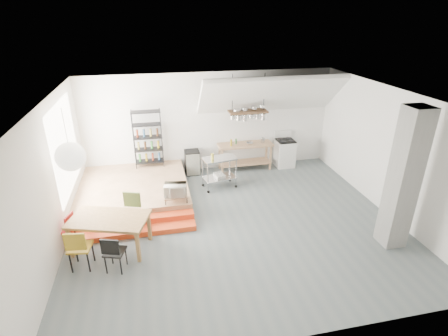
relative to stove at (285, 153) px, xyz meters
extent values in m
plane|color=slate|center=(-2.50, -3.16, -0.48)|extent=(8.00, 8.00, 0.00)
cube|color=silver|center=(-2.50, 0.34, 1.12)|extent=(8.00, 0.04, 3.20)
cube|color=silver|center=(-6.50, -3.16, 1.12)|extent=(0.04, 7.00, 3.20)
cube|color=silver|center=(1.50, -3.16, 1.12)|extent=(0.04, 7.00, 3.20)
cube|color=white|center=(-2.50, -3.16, 2.72)|extent=(8.00, 7.00, 0.02)
cube|color=white|center=(-0.70, -0.26, 2.07)|extent=(4.40, 1.44, 1.32)
cube|color=white|center=(-6.48, -1.66, 1.32)|extent=(0.02, 2.50, 2.20)
cube|color=olive|center=(-5.00, -1.16, -0.28)|extent=(3.00, 3.00, 0.40)
cube|color=red|center=(-5.00, -3.11, -0.41)|extent=(3.00, 0.35, 0.13)
cube|color=red|center=(-5.00, -2.76, -0.35)|extent=(3.00, 0.35, 0.27)
cube|color=slate|center=(0.80, -4.66, 1.12)|extent=(0.50, 0.50, 3.20)
cube|color=olive|center=(-1.40, -0.01, 0.40)|extent=(1.80, 0.60, 0.06)
cube|color=olive|center=(-1.40, -0.01, -0.23)|extent=(1.70, 0.55, 0.04)
cube|color=olive|center=(-0.58, 0.21, -0.05)|extent=(0.06, 0.06, 0.86)
cube|color=olive|center=(-2.22, 0.21, -0.05)|extent=(0.06, 0.06, 0.86)
cube|color=olive|center=(-0.58, -0.23, -0.05)|extent=(0.06, 0.06, 0.86)
cube|color=olive|center=(-2.22, -0.23, -0.05)|extent=(0.06, 0.06, 0.86)
cube|color=white|center=(0.00, -0.01, -0.03)|extent=(0.60, 0.60, 0.90)
cube|color=black|center=(0.00, -0.01, 0.44)|extent=(0.58, 0.58, 0.03)
cube|color=white|center=(0.00, 0.27, 0.57)|extent=(0.60, 0.05, 0.25)
cylinder|color=black|center=(0.14, 0.13, 0.46)|extent=(0.18, 0.18, 0.02)
cylinder|color=black|center=(-0.14, 0.13, 0.46)|extent=(0.18, 0.18, 0.02)
cylinder|color=black|center=(0.14, -0.15, 0.46)|extent=(0.18, 0.18, 0.02)
cylinder|color=black|center=(-0.14, -0.15, 0.46)|extent=(0.18, 0.18, 0.02)
cube|color=#412A1A|center=(-1.40, -0.21, 1.57)|extent=(1.20, 0.50, 0.05)
cylinder|color=black|center=(-1.90, -0.21, 2.14)|extent=(0.02, 0.02, 1.15)
cylinder|color=black|center=(-0.90, -0.21, 2.14)|extent=(0.02, 0.02, 1.15)
cylinder|color=silver|center=(-1.90, -0.26, 1.43)|extent=(0.16, 0.16, 0.12)
cylinder|color=silver|center=(-1.70, -0.26, 1.41)|extent=(0.20, 0.20, 0.16)
cylinder|color=silver|center=(-1.50, -0.26, 1.39)|extent=(0.16, 0.16, 0.20)
cylinder|color=silver|center=(-1.30, -0.26, 1.43)|extent=(0.20, 0.20, 0.12)
cylinder|color=silver|center=(-1.10, -0.26, 1.41)|extent=(0.16, 0.16, 0.16)
cylinder|color=silver|center=(-0.90, -0.26, 1.39)|extent=(0.20, 0.20, 0.20)
cylinder|color=black|center=(-4.08, 0.22, 0.82)|extent=(0.02, 0.02, 1.80)
cylinder|color=black|center=(-4.92, 0.22, 0.82)|extent=(0.02, 0.02, 1.80)
cylinder|color=black|center=(-4.08, -0.14, 0.82)|extent=(0.02, 0.02, 1.80)
cylinder|color=black|center=(-4.92, -0.14, 0.82)|extent=(0.02, 0.02, 1.80)
cube|color=black|center=(-4.50, 0.04, 0.07)|extent=(0.88, 0.38, 0.02)
cube|color=black|center=(-4.50, 0.04, 0.47)|extent=(0.88, 0.38, 0.02)
cube|color=black|center=(-4.50, 0.04, 0.87)|extent=(0.88, 0.38, 0.02)
cube|color=black|center=(-4.50, 0.04, 1.27)|extent=(0.88, 0.38, 0.02)
cube|color=black|center=(-4.50, 0.04, 1.67)|extent=(0.88, 0.38, 0.03)
cylinder|color=#388A37|center=(-4.50, 0.04, 0.21)|extent=(0.07, 0.07, 0.24)
cylinder|color=#9F851A|center=(-4.50, 0.04, 0.61)|extent=(0.07, 0.07, 0.24)
cylinder|color=maroon|center=(-4.50, 0.04, 1.01)|extent=(0.07, 0.07, 0.24)
cube|color=olive|center=(-3.90, -2.41, 0.07)|extent=(0.60, 0.40, 0.03)
cylinder|color=black|center=(-3.63, -2.24, -0.01)|extent=(0.02, 0.02, 0.13)
cylinder|color=black|center=(-4.17, -2.24, -0.01)|extent=(0.02, 0.02, 0.13)
cylinder|color=black|center=(-3.63, -2.58, -0.01)|extent=(0.02, 0.02, 0.13)
cylinder|color=black|center=(-4.17, -2.58, -0.01)|extent=(0.02, 0.02, 0.13)
sphere|color=white|center=(-6.00, -3.36, 1.72)|extent=(0.60, 0.60, 0.60)
cube|color=brown|center=(-5.43, -3.55, 0.27)|extent=(1.86, 1.40, 0.06)
cube|color=brown|center=(-4.60, -3.40, -0.12)|extent=(0.09, 0.09, 0.72)
cube|color=brown|center=(-6.02, -2.94, -0.12)|extent=(0.09, 0.09, 0.72)
cube|color=brown|center=(-4.85, -4.15, -0.12)|extent=(0.09, 0.09, 0.72)
cube|color=brown|center=(-6.26, -3.69, -0.12)|extent=(0.09, 0.09, 0.72)
cube|color=#B38C1E|center=(-5.98, -4.07, 0.01)|extent=(0.49, 0.49, 0.04)
cube|color=#B38C1E|center=(-6.01, -4.27, 0.28)|extent=(0.42, 0.10, 0.38)
cylinder|color=black|center=(-6.18, -4.22, -0.24)|extent=(0.03, 0.03, 0.48)
cylinder|color=black|center=(-5.84, -4.27, -0.24)|extent=(0.03, 0.03, 0.48)
cylinder|color=black|center=(-6.13, -3.88, -0.24)|extent=(0.03, 0.03, 0.48)
cylinder|color=black|center=(-5.79, -3.93, -0.24)|extent=(0.03, 0.03, 0.48)
cube|color=black|center=(-5.30, -4.30, -0.04)|extent=(0.49, 0.49, 0.04)
cube|color=black|center=(-5.35, -4.46, 0.20)|extent=(0.36, 0.15, 0.34)
cylinder|color=black|center=(-5.49, -4.40, -0.27)|extent=(0.03, 0.03, 0.43)
cylinder|color=black|center=(-5.19, -4.49, -0.27)|extent=(0.03, 0.03, 0.43)
cylinder|color=black|center=(-5.40, -4.10, -0.27)|extent=(0.03, 0.03, 0.43)
cylinder|color=black|center=(-5.10, -4.20, -0.27)|extent=(0.03, 0.03, 0.43)
cube|color=#546630|center=(-5.03, -2.97, 0.01)|extent=(0.56, 0.56, 0.04)
cube|color=#546630|center=(-4.96, -2.78, 0.29)|extent=(0.41, 0.18, 0.38)
cylinder|color=black|center=(-4.80, -2.86, -0.24)|extent=(0.03, 0.03, 0.48)
cylinder|color=black|center=(-5.13, -2.75, -0.24)|extent=(0.03, 0.03, 0.48)
cylinder|color=black|center=(-4.92, -3.20, -0.24)|extent=(0.03, 0.03, 0.48)
cylinder|color=black|center=(-5.25, -3.08, -0.24)|extent=(0.03, 0.03, 0.48)
cube|color=maroon|center=(-6.46, -3.21, -0.07)|extent=(0.46, 0.46, 0.04)
cube|color=maroon|center=(-6.31, -3.26, 0.16)|extent=(0.14, 0.34, 0.32)
cylinder|color=black|center=(-6.37, -3.39, -0.28)|extent=(0.03, 0.03, 0.40)
cylinder|color=black|center=(-6.28, -3.11, -0.28)|extent=(0.03, 0.03, 0.40)
cylinder|color=black|center=(-6.65, -3.31, -0.28)|extent=(0.03, 0.03, 0.40)
cylinder|color=black|center=(-6.56, -3.03, -0.28)|extent=(0.03, 0.03, 0.40)
cube|color=silver|center=(-2.50, -1.12, 0.45)|extent=(1.04, 0.70, 0.04)
cube|color=silver|center=(-2.50, -1.12, -0.16)|extent=(1.04, 0.70, 0.03)
cylinder|color=silver|center=(-2.10, -0.80, 0.00)|extent=(0.03, 0.03, 0.91)
sphere|color=black|center=(-2.10, -0.80, -0.44)|extent=(0.08, 0.08, 0.08)
cylinder|color=silver|center=(-2.98, -0.97, 0.00)|extent=(0.03, 0.03, 0.91)
sphere|color=black|center=(-2.98, -0.97, -0.44)|extent=(0.08, 0.08, 0.08)
cylinder|color=silver|center=(-2.01, -1.26, 0.00)|extent=(0.03, 0.03, 0.91)
sphere|color=black|center=(-2.01, -1.26, -0.44)|extent=(0.08, 0.08, 0.08)
cylinder|color=silver|center=(-2.89, -1.43, 0.00)|extent=(0.03, 0.03, 0.91)
sphere|color=black|center=(-2.89, -1.43, -0.44)|extent=(0.08, 0.08, 0.08)
cube|color=black|center=(-3.16, 0.04, -0.09)|extent=(0.46, 0.46, 0.79)
imported|color=beige|center=(-3.90, -2.41, 0.24)|extent=(0.61, 0.46, 0.31)
imported|color=silver|center=(-1.26, -0.06, 0.46)|extent=(0.25, 0.25, 0.06)
camera|label=1|loc=(-4.34, -10.38, 4.39)|focal=28.00mm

